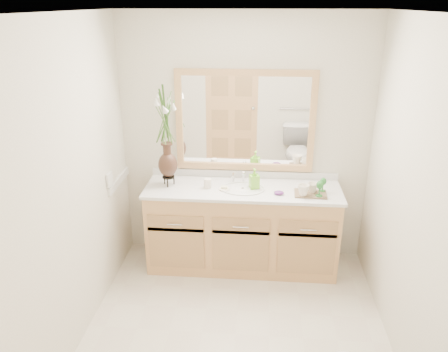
# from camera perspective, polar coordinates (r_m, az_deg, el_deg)

# --- Properties ---
(floor) EXTENTS (2.60, 2.60, 0.00)m
(floor) POSITION_cam_1_polar(r_m,az_deg,el_deg) (3.69, 1.51, -19.97)
(floor) COLOR beige
(floor) RESTS_ON ground
(ceiling) EXTENTS (2.40, 2.60, 0.02)m
(ceiling) POSITION_cam_1_polar(r_m,az_deg,el_deg) (2.75, 2.03, 20.60)
(ceiling) COLOR white
(ceiling) RESTS_ON wall_back
(wall_back) EXTENTS (2.40, 0.02, 2.40)m
(wall_back) POSITION_cam_1_polar(r_m,az_deg,el_deg) (4.24, 2.72, 4.54)
(wall_back) COLOR beige
(wall_back) RESTS_ON floor
(wall_front) EXTENTS (2.40, 0.02, 2.40)m
(wall_front) POSITION_cam_1_polar(r_m,az_deg,el_deg) (1.92, -0.58, -19.06)
(wall_front) COLOR beige
(wall_front) RESTS_ON floor
(wall_left) EXTENTS (0.02, 2.60, 2.40)m
(wall_left) POSITION_cam_1_polar(r_m,az_deg,el_deg) (3.31, -19.53, -1.88)
(wall_left) COLOR beige
(wall_left) RESTS_ON floor
(wall_right) EXTENTS (0.02, 2.60, 2.40)m
(wall_right) POSITION_cam_1_polar(r_m,az_deg,el_deg) (3.20, 23.74, -3.29)
(wall_right) COLOR beige
(wall_right) RESTS_ON floor
(vanity) EXTENTS (1.80, 0.55, 0.80)m
(vanity) POSITION_cam_1_polar(r_m,az_deg,el_deg) (4.29, 2.38, -6.86)
(vanity) COLOR tan
(vanity) RESTS_ON floor
(counter) EXTENTS (1.84, 0.57, 0.03)m
(counter) POSITION_cam_1_polar(r_m,az_deg,el_deg) (4.11, 2.47, -1.77)
(counter) COLOR white
(counter) RESTS_ON vanity
(sink) EXTENTS (0.38, 0.34, 0.23)m
(sink) POSITION_cam_1_polar(r_m,az_deg,el_deg) (4.11, 2.45, -2.37)
(sink) COLOR white
(sink) RESTS_ON counter
(mirror) EXTENTS (1.32, 0.04, 0.97)m
(mirror) POSITION_cam_1_polar(r_m,az_deg,el_deg) (4.16, 2.76, 7.15)
(mirror) COLOR white
(mirror) RESTS_ON wall_back
(switch_plate) EXTENTS (0.02, 0.12, 0.12)m
(switch_plate) POSITION_cam_1_polar(r_m,az_deg,el_deg) (4.03, -14.73, -0.42)
(switch_plate) COLOR white
(switch_plate) RESTS_ON wall_left
(flower_vase) EXTENTS (0.21, 0.21, 0.87)m
(flower_vase) POSITION_cam_1_polar(r_m,az_deg,el_deg) (4.01, -7.61, 6.59)
(flower_vase) COLOR black
(flower_vase) RESTS_ON counter
(tumbler) EXTENTS (0.07, 0.07, 0.09)m
(tumbler) POSITION_cam_1_polar(r_m,az_deg,el_deg) (4.09, -2.14, -0.96)
(tumbler) COLOR white
(tumbler) RESTS_ON counter
(soap_dish) EXTENTS (0.10, 0.10, 0.03)m
(soap_dish) POSITION_cam_1_polar(r_m,az_deg,el_deg) (4.06, 0.04, -1.66)
(soap_dish) COLOR white
(soap_dish) RESTS_ON counter
(soap_bottle) EXTENTS (0.10, 0.10, 0.17)m
(soap_bottle) POSITION_cam_1_polar(r_m,az_deg,el_deg) (4.08, 3.98, -0.44)
(soap_bottle) COLOR #7AD131
(soap_bottle) RESTS_ON counter
(purple_dish) EXTENTS (0.10, 0.09, 0.03)m
(purple_dish) POSITION_cam_1_polar(r_m,az_deg,el_deg) (3.99, 7.18, -2.18)
(purple_dish) COLOR #572268
(purple_dish) RESTS_ON counter
(tray) EXTENTS (0.30, 0.20, 0.01)m
(tray) POSITION_cam_1_polar(r_m,az_deg,el_deg) (4.04, 11.22, -2.29)
(tray) COLOR brown
(tray) RESTS_ON counter
(mug_left) EXTENTS (0.13, 0.12, 0.10)m
(mug_left) POSITION_cam_1_polar(r_m,az_deg,el_deg) (3.96, 10.32, -1.76)
(mug_left) COLOR white
(mug_left) RESTS_ON tray
(mug_right) EXTENTS (0.13, 0.13, 0.09)m
(mug_right) POSITION_cam_1_polar(r_m,az_deg,el_deg) (4.04, 11.50, -1.44)
(mug_right) COLOR white
(mug_right) RESTS_ON tray
(goblet_front) EXTENTS (0.07, 0.07, 0.15)m
(goblet_front) POSITION_cam_1_polar(r_m,az_deg,el_deg) (3.95, 12.41, -1.27)
(goblet_front) COLOR #25712A
(goblet_front) RESTS_ON tray
(goblet_back) EXTENTS (0.06, 0.06, 0.13)m
(goblet_back) POSITION_cam_1_polar(r_m,az_deg,el_deg) (4.07, 12.83, -0.78)
(goblet_back) COLOR #25712A
(goblet_back) RESTS_ON tray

